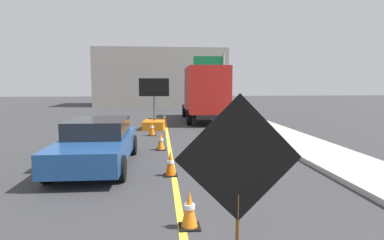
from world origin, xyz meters
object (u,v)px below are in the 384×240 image
object	(u,v)px
arrow_board_trailer	(154,120)
traffic_cone_mid_lane	(170,164)
box_truck	(204,92)
traffic_cone_far_lane	(161,141)
traffic_cone_near_sign	(189,209)
roadwork_sign	(239,162)
traffic_cone_curbside	(152,128)
highway_guide_sign	(215,72)
pickup_car	(97,143)

from	to	relation	value
arrow_board_trailer	traffic_cone_mid_lane	size ratio (longest dim) A/B	4.09
arrow_board_trailer	box_truck	bearing A→B (deg)	46.96
arrow_board_trailer	traffic_cone_far_lane	distance (m)	5.64
traffic_cone_near_sign	traffic_cone_far_lane	world-z (taller)	traffic_cone_far_lane
roadwork_sign	traffic_cone_mid_lane	size ratio (longest dim) A/B	3.54
traffic_cone_near_sign	traffic_cone_far_lane	bearing A→B (deg)	93.94
roadwork_sign	traffic_cone_curbside	bearing A→B (deg)	96.80
highway_guide_sign	traffic_cone_mid_lane	xyz separation A→B (m)	(-4.66, -20.36, -3.10)
pickup_car	highway_guide_sign	bearing A→B (deg)	70.50
highway_guide_sign	traffic_cone_near_sign	xyz separation A→B (m)	(-4.44, -23.53, -3.10)
highway_guide_sign	traffic_cone_mid_lane	bearing A→B (deg)	-102.89
traffic_cone_mid_lane	arrow_board_trailer	bearing A→B (deg)	93.48
traffic_cone_far_lane	traffic_cone_near_sign	bearing A→B (deg)	-86.06
box_truck	traffic_cone_near_sign	xyz separation A→B (m)	(-2.38, -15.56, -1.52)
pickup_car	highway_guide_sign	xyz separation A→B (m)	(6.77, 19.12, 2.73)
traffic_cone_near_sign	traffic_cone_far_lane	xyz separation A→B (m)	(-0.45, 6.56, 0.01)
highway_guide_sign	traffic_cone_near_sign	world-z (taller)	highway_guide_sign
box_truck	arrow_board_trailer	bearing A→B (deg)	-133.04
traffic_cone_far_lane	traffic_cone_curbside	xyz separation A→B (m)	(-0.40, 3.36, 0.02)
box_truck	roadwork_sign	bearing A→B (deg)	-96.36
arrow_board_trailer	traffic_cone_curbside	distance (m)	2.28
highway_guide_sign	traffic_cone_mid_lane	size ratio (longest dim) A/B	7.58
box_truck	pickup_car	distance (m)	12.15
arrow_board_trailer	traffic_cone_far_lane	xyz separation A→B (m)	(0.31, -5.63, -0.15)
box_truck	traffic_cone_far_lane	distance (m)	9.56
traffic_cone_curbside	traffic_cone_far_lane	bearing A→B (deg)	-83.28
traffic_cone_mid_lane	highway_guide_sign	bearing A→B (deg)	77.11
traffic_cone_mid_lane	traffic_cone_curbside	bearing A→B (deg)	95.37
roadwork_sign	traffic_cone_mid_lane	world-z (taller)	roadwork_sign
pickup_car	traffic_cone_mid_lane	distance (m)	2.48
arrow_board_trailer	highway_guide_sign	distance (m)	12.82
traffic_cone_far_lane	roadwork_sign	bearing A→B (deg)	-83.17
traffic_cone_mid_lane	traffic_cone_far_lane	bearing A→B (deg)	94.02
traffic_cone_far_lane	highway_guide_sign	bearing A→B (deg)	73.91
pickup_car	traffic_cone_far_lane	size ratio (longest dim) A/B	7.09
highway_guide_sign	traffic_cone_far_lane	bearing A→B (deg)	-106.09
box_truck	highway_guide_sign	xyz separation A→B (m)	(2.06, 7.97, 1.58)
arrow_board_trailer	highway_guide_sign	xyz separation A→B (m)	(5.21, 11.34, 2.94)
arrow_board_trailer	traffic_cone_far_lane	world-z (taller)	arrow_board_trailer
roadwork_sign	traffic_cone_mid_lane	xyz separation A→B (m)	(-0.71, 4.54, -1.15)
roadwork_sign	traffic_cone_far_lane	size ratio (longest dim) A/B	3.48
highway_guide_sign	traffic_cone_near_sign	size ratio (longest dim) A/B	7.63
traffic_cone_near_sign	traffic_cone_mid_lane	size ratio (longest dim) A/B	0.99
roadwork_sign	arrow_board_trailer	xyz separation A→B (m)	(-1.26, 13.56, -0.99)
traffic_cone_mid_lane	traffic_cone_curbside	xyz separation A→B (m)	(-0.63, 6.74, 0.02)
roadwork_sign	traffic_cone_curbside	xyz separation A→B (m)	(-1.34, 11.28, -1.12)
traffic_cone_near_sign	traffic_cone_curbside	xyz separation A→B (m)	(-0.85, 9.91, 0.03)
traffic_cone_far_lane	traffic_cone_curbside	bearing A→B (deg)	96.72
roadwork_sign	box_truck	bearing A→B (deg)	83.64
highway_guide_sign	traffic_cone_near_sign	bearing A→B (deg)	-100.70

